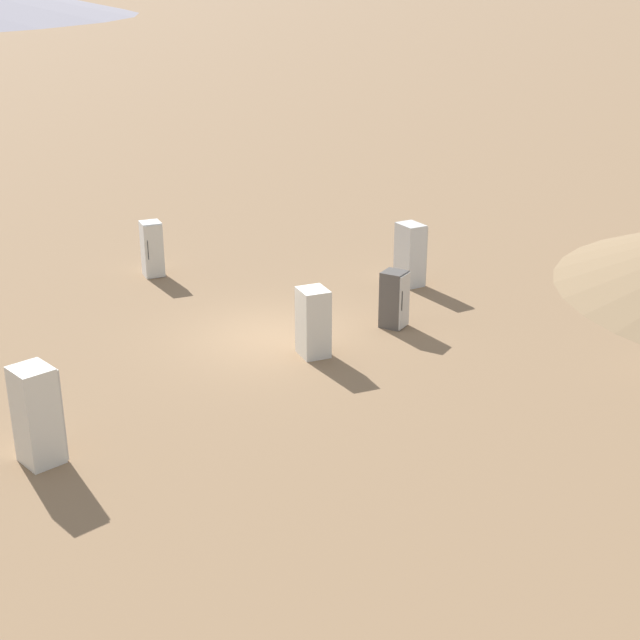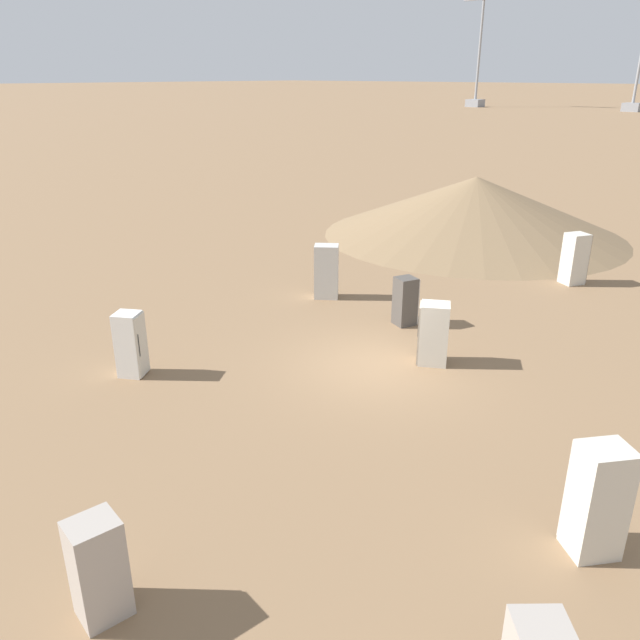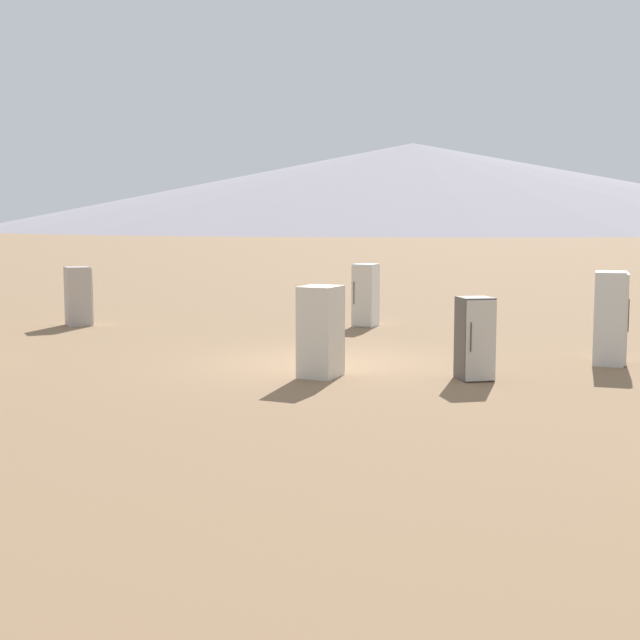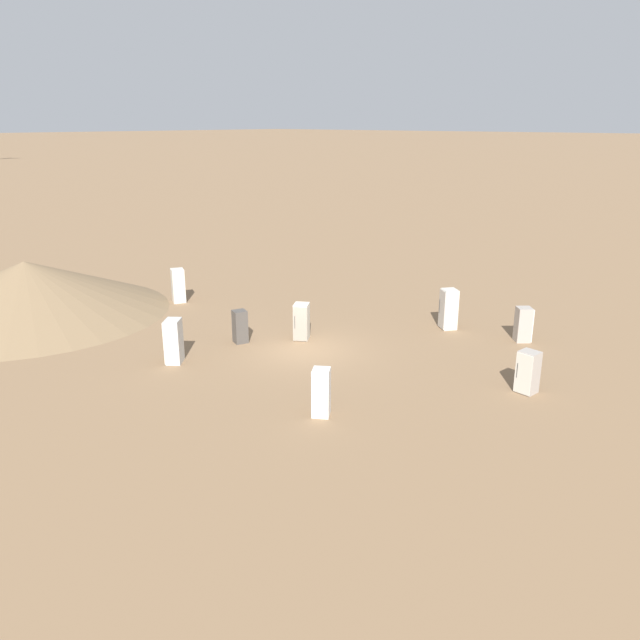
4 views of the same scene
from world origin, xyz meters
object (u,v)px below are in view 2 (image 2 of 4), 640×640
power_pylon_2 (639,66)px  discarded_fridge_4 (575,259)px  discarded_fridge_6 (406,301)px  discarded_fridge_5 (433,334)px  power_pylon_3 (478,67)px  discarded_fridge_7 (98,568)px  discarded_fridge_2 (131,344)px  discarded_fridge_3 (597,500)px  discarded_fridge_1 (326,271)px

power_pylon_2 → discarded_fridge_4: 120.43m
power_pylon_2 → discarded_fridge_6: (32.28, -122.44, -7.66)m
discarded_fridge_4 → discarded_fridge_5: size_ratio=1.11×
power_pylon_3 → discarded_fridge_7: bearing=-62.5°
discarded_fridge_2 → discarded_fridge_3: size_ratio=0.87×
discarded_fridge_4 → power_pylon_2: bearing=134.9°
power_pylon_3 → discarded_fridge_3: power_pylon_3 is taller
discarded_fridge_4 → discarded_fridge_6: size_ratio=1.25×
power_pylon_3 → discarded_fridge_4: 129.48m
discarded_fridge_5 → discarded_fridge_6: 2.72m
power_pylon_3 → discarded_fridge_7: (67.67, -129.77, -7.57)m
power_pylon_2 → discarded_fridge_7: 138.97m
power_pylon_3 → discarded_fridge_4: power_pylon_3 is taller
discarded_fridge_7 → discarded_fridge_4: bearing=11.0°
power_pylon_2 → discarded_fridge_7: power_pylon_2 is taller
discarded_fridge_5 → discarded_fridge_1: bearing=38.5°
discarded_fridge_5 → discarded_fridge_7: (1.11, -9.96, -0.04)m
discarded_fridge_1 → discarded_fridge_5: size_ratio=1.11×
discarded_fridge_1 → discarded_fridge_4: discarded_fridge_4 is taller
discarded_fridge_3 → discarded_fridge_2: bearing=135.8°
power_pylon_2 → power_pylon_3: (-32.19, -4.37, -0.04)m
discarded_fridge_5 → power_pylon_2: bearing=-16.3°
power_pylon_3 → discarded_fridge_2: (61.45, -125.43, -7.53)m
discarded_fridge_3 → discarded_fridge_4: (-5.58, 13.16, -0.03)m
discarded_fridge_2 → discarded_fridge_3: discarded_fridge_3 is taller
discarded_fridge_3 → discarded_fridge_5: (-5.62, 4.14, -0.13)m
discarded_fridge_4 → discarded_fridge_6: bearing=-78.1°
power_pylon_2 → discarded_fridge_1: bearing=-76.7°
discarded_fridge_3 → discarded_fridge_5: size_ratio=1.16×
discarded_fridge_3 → power_pylon_2: bearing=55.3°
power_pylon_2 → discarded_fridge_5: (34.37, -124.18, -7.57)m
power_pylon_2 → discarded_fridge_3: 134.62m
discarded_fridge_1 → discarded_fridge_4: (5.49, 7.07, 0.01)m
discarded_fridge_6 → discarded_fridge_7: (3.19, -11.70, 0.05)m
power_pylon_3 → discarded_fridge_2: power_pylon_3 is taller
power_pylon_2 → discarded_fridge_4: power_pylon_2 is taller
power_pylon_3 → discarded_fridge_6: 134.74m
discarded_fridge_1 → discarded_fridge_7: (6.55, -11.91, -0.13)m
power_pylon_2 → discarded_fridge_6: 126.86m
discarded_fridge_3 → discarded_fridge_5: bearing=91.6°
power_pylon_3 → discarded_fridge_2: 139.87m
discarded_fridge_1 → power_pylon_3: bearing=78.8°
discarded_fridge_4 → discarded_fridge_7: (1.06, -18.98, -0.13)m
discarded_fridge_6 → discarded_fridge_4: bearing=95.4°
discarded_fridge_1 → discarded_fridge_6: discarded_fridge_1 is taller
discarded_fridge_2 → discarded_fridge_3: bearing=65.3°
power_pylon_2 → discarded_fridge_7: bearing=-75.2°
discarded_fridge_5 → discarded_fridge_7: bearing=154.6°
discarded_fridge_3 → discarded_fridge_6: size_ratio=1.29×
power_pylon_3 → discarded_fridge_3: 143.63m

